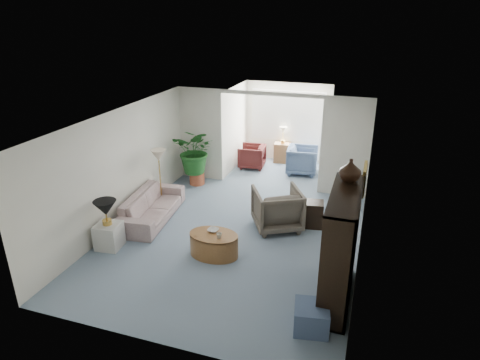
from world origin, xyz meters
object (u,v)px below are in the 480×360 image
(coffee_bowl, at_px, (213,230))
(sunroom_chair_maroon, at_px, (252,156))
(entertainment_cabinet, at_px, (341,248))
(cabinet_urn, at_px, (350,170))
(plant_pot, at_px, (197,178))
(coffee_table, at_px, (214,245))
(sunroom_chair_blue, at_px, (302,160))
(framed_picture, at_px, (365,179))
(ottoman, at_px, (311,317))
(floor_lamp, at_px, (158,155))
(wingback_chair, at_px, (277,209))
(sofa, at_px, (152,206))
(sunroom_table, at_px, (282,153))
(coffee_cup, at_px, (219,236))
(side_table_dark, at_px, (312,214))
(end_table, at_px, (109,236))
(table_lamp, at_px, (105,208))

(coffee_bowl, xyz_separation_m, sunroom_chair_maroon, (-0.65, 4.74, -0.14))
(entertainment_cabinet, xyz_separation_m, sunroom_chair_maroon, (-3.05, 5.42, -0.59))
(cabinet_urn, height_order, plant_pot, cabinet_urn)
(coffee_table, height_order, sunroom_chair_blue, sunroom_chair_blue)
(plant_pot, bearing_deg, framed_picture, -31.49)
(ottoman, bearing_deg, floor_lamp, 142.77)
(wingback_chair, distance_m, sunroom_chair_maroon, 3.74)
(entertainment_cabinet, distance_m, cabinet_urn, 1.22)
(sofa, xyz_separation_m, sunroom_chair_maroon, (1.17, 3.87, 0.03))
(floor_lamp, distance_m, sunroom_table, 4.51)
(plant_pot, bearing_deg, coffee_table, -61.23)
(ottoman, bearing_deg, sofa, 148.74)
(sunroom_table, bearing_deg, plant_pot, -126.16)
(coffee_cup, distance_m, entertainment_cabinet, 2.30)
(sofa, height_order, sunroom_chair_maroon, sunroom_chair_maroon)
(sunroom_table, bearing_deg, sunroom_chair_maroon, -135.00)
(framed_picture, relative_size, coffee_cup, 4.72)
(side_table_dark, bearing_deg, floor_lamp, -179.11)
(floor_lamp, distance_m, wingback_chair, 3.01)
(ottoman, distance_m, sunroom_table, 7.30)
(entertainment_cabinet, bearing_deg, sunroom_chair_blue, 105.99)
(ottoman, relative_size, sunroom_table, 0.83)
(end_table, relative_size, side_table_dark, 0.89)
(side_table_dark, height_order, plant_pot, side_table_dark)
(framed_picture, bearing_deg, sunroom_chair_maroon, 127.13)
(end_table, xyz_separation_m, entertainment_cabinet, (4.42, -0.20, 0.68))
(table_lamp, distance_m, cabinet_urn, 4.59)
(entertainment_cabinet, relative_size, cabinet_urn, 5.17)
(end_table, bearing_deg, side_table_dark, 30.29)
(coffee_bowl, bearing_deg, plant_pot, 118.84)
(framed_picture, distance_m, entertainment_cabinet, 1.35)
(sunroom_chair_blue, height_order, sunroom_table, sunroom_chair_blue)
(table_lamp, xyz_separation_m, coffee_bowl, (2.01, 0.47, -0.38))
(wingback_chair, bearing_deg, floor_lamp, -33.31)
(plant_pot, xyz_separation_m, sunroom_table, (1.78, 2.44, 0.14))
(wingback_chair, bearing_deg, sunroom_chair_maroon, -93.59)
(coffee_bowl, xyz_separation_m, side_table_dark, (1.63, 1.65, -0.19))
(framed_picture, distance_m, ottoman, 2.49)
(ottoman, bearing_deg, sunroom_chair_maroon, 113.96)
(floor_lamp, height_order, coffee_bowl, floor_lamp)
(side_table_dark, bearing_deg, sunroom_chair_maroon, 126.34)
(sofa, distance_m, coffee_cup, 2.29)
(wingback_chair, relative_size, sunroom_chair_blue, 1.15)
(cabinet_urn, bearing_deg, entertainment_cabinet, -90.00)
(coffee_cup, height_order, wingback_chair, wingback_chair)
(coffee_cup, height_order, plant_pot, coffee_cup)
(floor_lamp, relative_size, cabinet_urn, 1.00)
(coffee_table, bearing_deg, side_table_dark, 48.01)
(coffee_bowl, distance_m, sunroom_chair_blue, 4.82)
(sofa, bearing_deg, coffee_table, -123.90)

